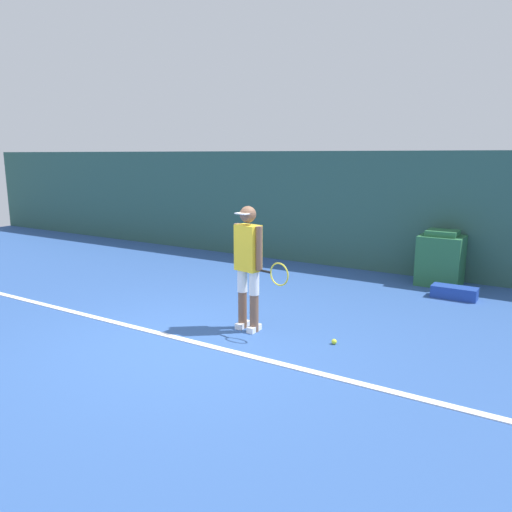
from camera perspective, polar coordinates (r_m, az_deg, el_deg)
name	(u,v)px	position (r m, az deg, el deg)	size (l,w,h in m)	color
ground_plane	(184,345)	(6.47, -8.22, -10.01)	(24.00, 24.00, 0.00)	#2D5193
back_wall	(346,210)	(10.65, 10.21, 5.18)	(24.00, 0.10, 2.44)	#2D564C
court_baseline	(190,341)	(6.56, -7.52, -9.64)	(21.60, 0.10, 0.01)	white
tennis_player	(249,262)	(6.67, -0.84, -0.72)	(0.93, 0.31, 1.70)	brown
tennis_ball	(334,342)	(6.49, 8.92, -9.64)	(0.07, 0.07, 0.07)	#D1E533
covered_chair	(441,259)	(9.76, 20.36, -0.31)	(0.77, 0.69, 1.01)	#28663D
equipment_bag	(454,292)	(8.99, 21.72, -3.89)	(0.72, 0.31, 0.20)	#1E3D99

